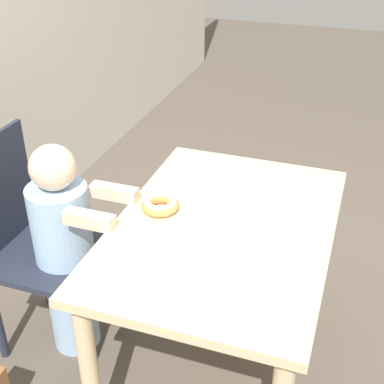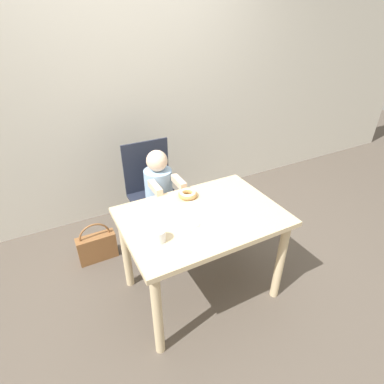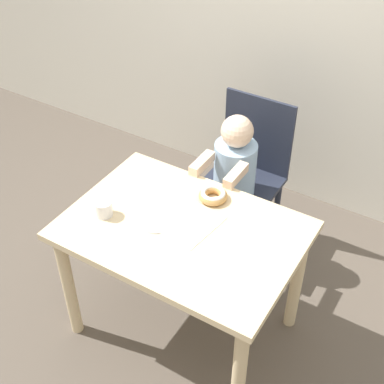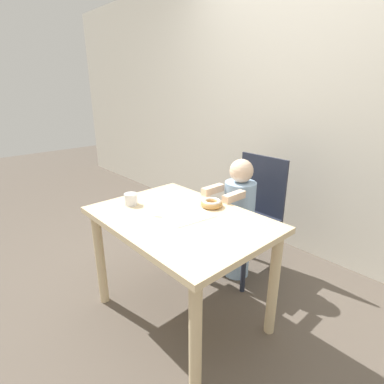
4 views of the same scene
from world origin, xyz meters
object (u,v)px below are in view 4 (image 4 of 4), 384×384
(child_figure, at_px, (238,219))
(handbag, at_px, (196,231))
(cup, at_px, (131,199))
(donut, at_px, (212,203))
(chair, at_px, (249,215))

(child_figure, distance_m, handbag, 0.66)
(handbag, height_order, cup, cup)
(handbag, bearing_deg, donut, -36.19)
(child_figure, xyz_separation_m, handbag, (-0.56, 0.09, -0.34))
(chair, relative_size, cup, 11.44)
(chair, distance_m, cup, 0.95)
(donut, xyz_separation_m, cup, (-0.37, -0.35, 0.01))
(cup, bearing_deg, handbag, 107.98)
(handbag, bearing_deg, chair, 4.10)
(chair, height_order, cup, chair)
(donut, distance_m, cup, 0.51)
(chair, relative_size, handbag, 2.47)
(child_figure, xyz_separation_m, cup, (-0.29, -0.73, 0.27))
(chair, xyz_separation_m, donut, (0.08, -0.50, 0.25))
(chair, xyz_separation_m, handbag, (-0.56, -0.04, -0.34))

